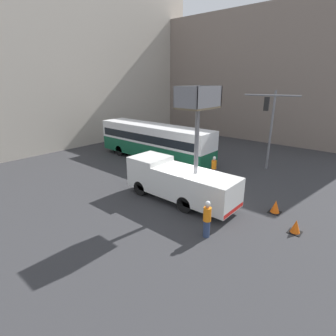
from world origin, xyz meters
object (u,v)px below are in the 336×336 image
Objects in this scene: utility_truck at (179,179)px; road_worker_near_truck at (207,219)px; traffic_cone_mid_road at (296,227)px; traffic_cone_near_truck at (275,207)px; road_worker_directing at (214,168)px; city_bus at (154,140)px; traffic_light_pole at (270,119)px.

utility_truck reaches higher than road_worker_near_truck.
utility_truck is at bearing 97.67° from traffic_cone_mid_road.
road_worker_directing is at bearing 67.05° from traffic_cone_near_truck.
road_worker_directing reaches higher than traffic_cone_near_truck.
traffic_cone_near_truck is 2.08m from traffic_cone_mid_road.
city_bus is 17.25× the size of traffic_cone_mid_road.
traffic_light_pole is 3.57× the size of road_worker_directing.
road_worker_near_truck is 1.05× the size of road_worker_directing.
utility_truck is at bearing 166.56° from traffic_light_pole.
utility_truck is 9.76× the size of traffic_cone_near_truck.
city_bus is 10.05m from traffic_light_pole.
city_bus is (5.40, 7.21, 0.46)m from utility_truck.
traffic_cone_near_truck is (-3.06, -12.33, -1.57)m from city_bus.
traffic_light_pole reaches higher than traffic_cone_near_truck.
utility_truck is 4.03× the size of road_worker_directing.
traffic_cone_near_truck is at bearing -179.06° from city_bus.
traffic_light_pole is 11.37m from road_worker_near_truck.
road_worker_directing is at bearing 148.25° from traffic_light_pole.
traffic_cone_mid_road is at bearing -133.89° from traffic_cone_near_truck.
traffic_cone_near_truck reaches higher than traffic_cone_mid_road.
traffic_light_pole is at bearing -146.59° from city_bus.
utility_truck is 6.77m from traffic_cone_mid_road.
utility_truck reaches higher than city_bus.
traffic_light_pole reaches higher than road_worker_directing.
road_worker_directing reaches higher than traffic_cone_mid_road.
traffic_light_pole is 5.70m from road_worker_directing.
traffic_cone_near_truck is at bearing -65.51° from utility_truck.
road_worker_near_truck is at bearing 159.26° from city_bus.
city_bus is 6.98m from road_worker_directing.
road_worker_near_truck is 7.89m from road_worker_directing.
utility_truck reaches higher than traffic_light_pole.
city_bus is 13.17m from road_worker_near_truck.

